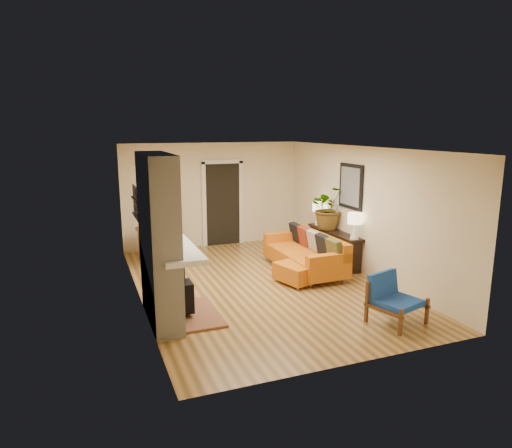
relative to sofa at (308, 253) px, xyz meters
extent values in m
plane|color=#BC8A48|center=(-1.26, -0.45, -0.38)|extent=(6.50, 6.50, 0.00)
plane|color=white|center=(-1.26, -0.45, 2.22)|extent=(6.50, 6.50, 0.00)
plane|color=#FCECC5|center=(-1.26, 2.80, 0.92)|extent=(4.50, 0.00, 4.50)
plane|color=#FCECC5|center=(-1.26, -3.70, 0.92)|extent=(4.50, 0.00, 4.50)
plane|color=#FCECC5|center=(-3.51, -0.45, 0.92)|extent=(0.00, 6.50, 6.50)
plane|color=#FCECC5|center=(0.99, -0.45, 0.92)|extent=(0.00, 6.50, 6.50)
cube|color=black|center=(-1.01, 2.77, 0.67)|extent=(0.88, 0.06, 2.10)
cube|color=white|center=(-1.50, 2.76, 0.67)|extent=(0.10, 0.08, 2.18)
cube|color=white|center=(-0.52, 2.76, 0.67)|extent=(0.10, 0.08, 2.18)
cube|color=white|center=(-1.01, 2.76, 1.75)|extent=(1.08, 0.08, 0.10)
cube|color=black|center=(0.96, -0.05, 1.37)|extent=(0.04, 0.85, 0.95)
cube|color=slate|center=(0.93, -0.05, 1.37)|extent=(0.01, 0.70, 0.80)
cube|color=black|center=(-3.47, -0.10, 1.04)|extent=(0.06, 0.95, 0.02)
cube|color=black|center=(-3.47, -0.10, 1.34)|extent=(0.06, 0.95, 0.02)
cube|color=white|center=(-3.30, -1.45, 1.48)|extent=(0.42, 1.50, 1.48)
cube|color=white|center=(-3.30, -1.45, 0.18)|extent=(0.42, 1.50, 1.12)
cube|color=white|center=(-3.05, -1.45, 0.74)|extent=(0.60, 1.68, 0.08)
cube|color=black|center=(-3.09, -1.45, 0.07)|extent=(0.03, 0.72, 0.78)
cube|color=brown|center=(-2.79, -1.45, -0.36)|extent=(0.75, 1.30, 0.04)
cube|color=black|center=(-2.97, -1.45, -0.04)|extent=(0.30, 0.36, 0.48)
cylinder|color=black|center=(-2.97, -1.45, 0.40)|extent=(0.10, 0.10, 0.40)
cube|color=gold|center=(-3.08, -1.45, 1.37)|extent=(0.04, 0.95, 0.95)
cube|color=silver|center=(-3.06, -1.45, 1.37)|extent=(0.01, 0.82, 0.82)
cylinder|color=silver|center=(-0.43, -0.97, -0.32)|extent=(0.04, 0.04, 0.10)
cylinder|color=silver|center=(0.30, -0.96, -0.32)|extent=(0.04, 0.04, 0.10)
cylinder|color=silver|center=(-0.47, 0.96, -0.32)|extent=(0.04, 0.04, 0.10)
cylinder|color=silver|center=(0.26, 0.97, -0.32)|extent=(0.04, 0.04, 0.10)
cube|color=orange|center=(-0.08, 0.00, -0.12)|extent=(0.98, 2.20, 0.31)
cube|color=orange|center=(0.28, 0.01, 0.22)|extent=(0.25, 2.18, 0.36)
cube|color=orange|center=(-0.06, -0.99, 0.14)|extent=(0.94, 0.21, 0.21)
cube|color=orange|center=(-0.11, 1.00, 0.14)|extent=(0.94, 0.21, 0.21)
cube|color=#4E5022|center=(0.15, -0.82, 0.27)|extent=(0.22, 0.42, 0.43)
cube|color=black|center=(0.14, -0.41, 0.27)|extent=(0.22, 0.42, 0.43)
cube|color=#ABAAA5|center=(0.13, 0.01, 0.27)|extent=(0.22, 0.42, 0.43)
cube|color=maroon|center=(0.13, 0.37, 0.27)|extent=(0.22, 0.42, 0.43)
cube|color=black|center=(0.12, 0.78, 0.27)|extent=(0.22, 0.42, 0.43)
cylinder|color=silver|center=(-0.71, -1.01, -0.35)|extent=(0.05, 0.05, 0.06)
cylinder|color=silver|center=(-0.12, -0.84, -0.35)|extent=(0.05, 0.05, 0.06)
cylinder|color=silver|center=(-0.88, -0.41, -0.35)|extent=(0.05, 0.05, 0.06)
cylinder|color=silver|center=(-0.29, -0.24, -0.35)|extent=(0.05, 0.05, 0.06)
cube|color=orange|center=(-0.50, -0.62, -0.15)|extent=(0.94, 0.94, 0.32)
cube|color=brown|center=(-0.27, -2.96, -0.10)|extent=(0.24, 0.69, 0.05)
cube|color=brown|center=(-0.18, -3.25, -0.17)|extent=(0.06, 0.06, 0.41)
cube|color=brown|center=(-0.35, -2.66, -0.05)|extent=(0.06, 0.06, 0.66)
cube|color=brown|center=(0.38, -2.77, -0.10)|extent=(0.24, 0.69, 0.05)
cube|color=brown|center=(0.47, -3.06, -0.17)|extent=(0.06, 0.06, 0.41)
cube|color=brown|center=(0.29, -2.47, -0.05)|extent=(0.06, 0.06, 0.66)
cube|color=#1D4EAE|center=(0.06, -2.86, -0.04)|extent=(0.76, 0.73, 0.09)
cube|color=#1D4EAE|center=(-0.02, -2.59, 0.18)|extent=(0.64, 0.33, 0.38)
cube|color=brown|center=(-2.91, 1.76, 0.34)|extent=(0.71, 0.99, 0.04)
cylinder|color=brown|center=(-3.17, 1.33, -0.03)|extent=(0.04, 0.04, 0.70)
cylinder|color=brown|center=(-2.63, 1.35, -0.03)|extent=(0.04, 0.04, 0.70)
cylinder|color=brown|center=(-3.20, 2.17, -0.03)|extent=(0.04, 0.04, 0.70)
cylinder|color=brown|center=(-2.65, 2.18, -0.03)|extent=(0.04, 0.04, 0.70)
cube|color=brown|center=(-2.75, 1.13, 0.06)|extent=(0.42, 0.42, 0.04)
cube|color=brown|center=(-2.75, 1.32, 0.30)|extent=(0.41, 0.05, 0.45)
cylinder|color=brown|center=(-2.91, 0.96, -0.16)|extent=(0.03, 0.03, 0.43)
cylinder|color=brown|center=(-2.58, 0.97, -0.16)|extent=(0.03, 0.03, 0.43)
cylinder|color=brown|center=(-2.92, 1.29, -0.16)|extent=(0.03, 0.03, 0.43)
cylinder|color=brown|center=(-2.59, 1.30, -0.16)|extent=(0.03, 0.03, 0.43)
cube|color=brown|center=(-2.79, 2.39, 0.06)|extent=(0.42, 0.42, 0.04)
cube|color=brown|center=(-2.78, 2.20, 0.30)|extent=(0.41, 0.05, 0.45)
cylinder|color=brown|center=(-2.95, 2.22, -0.16)|extent=(0.03, 0.03, 0.43)
cylinder|color=brown|center=(-2.62, 2.23, -0.16)|extent=(0.03, 0.03, 0.43)
cylinder|color=brown|center=(-2.96, 2.55, -0.16)|extent=(0.03, 0.03, 0.43)
cylinder|color=brown|center=(-2.63, 2.56, -0.16)|extent=(0.03, 0.03, 0.43)
cube|color=black|center=(0.81, 0.29, 0.32)|extent=(0.34, 1.85, 0.05)
cube|color=black|center=(0.81, -0.56, -0.04)|extent=(0.30, 0.04, 0.68)
cube|color=black|center=(0.81, 1.14, -0.04)|extent=(0.30, 0.04, 0.68)
cone|color=white|center=(0.81, -0.48, 0.50)|extent=(0.18, 0.18, 0.30)
cylinder|color=white|center=(0.81, -0.48, 0.68)|extent=(0.03, 0.03, 0.06)
cylinder|color=#FFEABF|center=(0.81, -0.48, 0.78)|extent=(0.30, 0.30, 0.22)
cone|color=white|center=(0.81, 1.03, 0.50)|extent=(0.18, 0.18, 0.30)
cylinder|color=white|center=(0.81, 1.03, 0.68)|extent=(0.03, 0.03, 0.06)
cylinder|color=#FFEABF|center=(0.81, 1.03, 0.78)|extent=(0.30, 0.30, 0.22)
imported|color=#1E5919|center=(0.80, 0.54, 0.84)|extent=(0.96, 0.85, 0.98)
camera|label=1|loc=(-4.34, -8.24, 2.59)|focal=32.00mm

